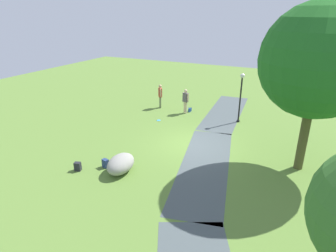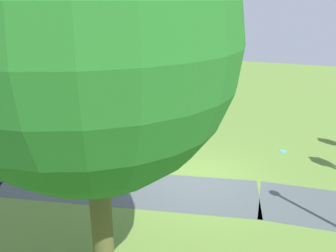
{
  "view_description": "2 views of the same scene",
  "coord_description": "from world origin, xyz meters",
  "px_view_note": "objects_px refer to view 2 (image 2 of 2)",
  "views": [
    {
      "loc": [
        13.22,
        4.85,
        6.7
      ],
      "look_at": [
        0.56,
        -1.26,
        1.05
      ],
      "focal_mm": 30.8,
      "sensor_mm": 36.0,
      "label": 1
    },
    {
      "loc": [
        -2.83,
        9.92,
        5.47
      ],
      "look_at": [
        1.22,
        -0.61,
        1.48
      ],
      "focal_mm": 38.53,
      "sensor_mm": 36.0,
      "label": 2
    }
  ],
  "objects_px": {
    "large_shade_tree": "(89,44)",
    "backpack_by_boulder": "(125,131)",
    "spare_backpack_on_lawn": "(119,122)",
    "lawn_boulder": "(114,133)",
    "frisbee_on_grass": "(283,151)"
  },
  "relations": [
    {
      "from": "large_shade_tree",
      "to": "backpack_by_boulder",
      "type": "relative_size",
      "value": 17.92
    },
    {
      "from": "large_shade_tree",
      "to": "spare_backpack_on_lawn",
      "type": "height_order",
      "value": "large_shade_tree"
    },
    {
      "from": "lawn_boulder",
      "to": "large_shade_tree",
      "type": "bearing_deg",
      "value": 117.97
    },
    {
      "from": "lawn_boulder",
      "to": "frisbee_on_grass",
      "type": "height_order",
      "value": "lawn_boulder"
    },
    {
      "from": "large_shade_tree",
      "to": "frisbee_on_grass",
      "type": "height_order",
      "value": "large_shade_tree"
    },
    {
      "from": "backpack_by_boulder",
      "to": "spare_backpack_on_lawn",
      "type": "xyz_separation_m",
      "value": [
        0.78,
        -0.94,
        0.0
      ]
    },
    {
      "from": "large_shade_tree",
      "to": "lawn_boulder",
      "type": "bearing_deg",
      "value": -62.03
    },
    {
      "from": "lawn_boulder",
      "to": "backpack_by_boulder",
      "type": "xyz_separation_m",
      "value": [
        -0.02,
        -0.86,
        -0.19
      ]
    },
    {
      "from": "lawn_boulder",
      "to": "spare_backpack_on_lawn",
      "type": "distance_m",
      "value": 1.97
    },
    {
      "from": "lawn_boulder",
      "to": "backpack_by_boulder",
      "type": "relative_size",
      "value": 4.28
    },
    {
      "from": "backpack_by_boulder",
      "to": "spare_backpack_on_lawn",
      "type": "height_order",
      "value": "same"
    },
    {
      "from": "large_shade_tree",
      "to": "lawn_boulder",
      "type": "relative_size",
      "value": 4.18
    },
    {
      "from": "spare_backpack_on_lawn",
      "to": "frisbee_on_grass",
      "type": "bearing_deg",
      "value": 177.22
    },
    {
      "from": "lawn_boulder",
      "to": "spare_backpack_on_lawn",
      "type": "bearing_deg",
      "value": -67.25
    },
    {
      "from": "large_shade_tree",
      "to": "backpack_by_boulder",
      "type": "bearing_deg",
      "value": -64.77
    }
  ]
}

